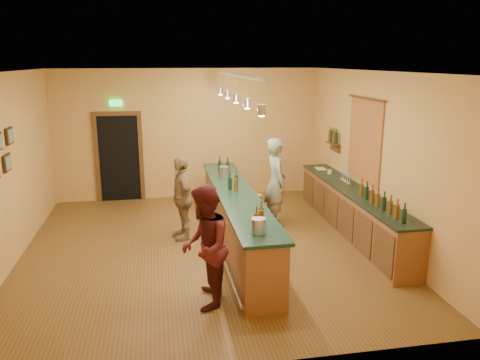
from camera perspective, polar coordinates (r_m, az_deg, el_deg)
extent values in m
plane|color=brown|center=(8.78, -4.39, -8.31)|extent=(7.00, 7.00, 0.00)
cube|color=silver|center=(8.11, -4.83, 13.04)|extent=(6.50, 7.00, 0.02)
cube|color=gold|center=(11.73, -6.32, 5.56)|extent=(6.50, 0.02, 3.20)
cube|color=gold|center=(4.96, -0.54, -6.69)|extent=(6.50, 0.02, 3.20)
cube|color=gold|center=(8.63, -26.62, 0.91)|extent=(0.02, 7.00, 3.20)
cube|color=gold|center=(9.19, 16.02, 2.64)|extent=(0.02, 7.00, 3.20)
cube|color=black|center=(11.82, -14.49, 2.55)|extent=(0.95, 0.06, 2.10)
cube|color=#553A19|center=(11.85, -17.03, 2.40)|extent=(0.10, 0.08, 2.10)
cube|color=#553A19|center=(11.77, -11.95, 2.65)|extent=(0.10, 0.08, 2.10)
cube|color=#553A19|center=(11.63, -14.84, 7.83)|extent=(1.15, 0.08, 0.10)
cube|color=#19E54C|center=(11.60, -14.92, 9.06)|extent=(0.30, 0.04, 0.15)
cube|color=maroon|center=(9.49, 14.97, 4.61)|extent=(0.03, 1.40, 1.60)
cube|color=#553A19|center=(10.87, 11.22, 4.41)|extent=(0.16, 0.55, 0.03)
cube|color=#553A19|center=(10.91, 11.54, 3.90)|extent=(0.03, 0.55, 0.18)
cube|color=brown|center=(9.54, 13.51, -3.93)|extent=(0.55, 4.50, 0.90)
cube|color=black|center=(9.40, 13.67, -1.21)|extent=(0.60, 4.55, 0.04)
cylinder|color=silver|center=(10.55, 10.89, 0.99)|extent=(0.09, 0.09, 0.09)
cube|color=silver|center=(11.00, 9.81, 1.38)|extent=(0.22, 0.30, 0.01)
cube|color=brown|center=(8.68, -0.45, -5.02)|extent=(0.60, 5.00, 1.00)
cube|color=#132F26|center=(8.52, -0.45, -1.69)|extent=(0.70, 5.10, 0.05)
cylinder|color=silver|center=(8.75, -2.78, -7.31)|extent=(0.05, 5.00, 0.05)
cylinder|color=silver|center=(6.51, 2.26, -5.61)|extent=(0.20, 0.20, 0.22)
cylinder|color=silver|center=(9.62, -1.96, 1.02)|extent=(0.20, 0.20, 0.22)
cube|color=silver|center=(8.19, -0.48, 12.68)|extent=(0.06, 4.60, 0.05)
cylinder|color=silver|center=(6.24, 2.68, 10.38)|extent=(0.01, 0.01, 0.35)
cylinder|color=#A5A5AD|center=(6.25, 2.66, 8.55)|extent=(0.11, 0.11, 0.14)
cylinder|color=#FFEABF|center=(6.26, 2.65, 7.82)|extent=(0.08, 0.08, 0.02)
cylinder|color=silver|center=(7.21, 0.89, 10.94)|extent=(0.01, 0.01, 0.35)
cylinder|color=#A5A5AD|center=(7.23, 0.88, 9.36)|extent=(0.11, 0.11, 0.14)
cylinder|color=#FFEABF|center=(7.24, 0.88, 8.72)|extent=(0.08, 0.08, 0.02)
cylinder|color=silver|center=(8.20, -0.48, 11.36)|extent=(0.01, 0.01, 0.35)
cylinder|color=#A5A5AD|center=(8.21, -0.48, 9.96)|extent=(0.11, 0.11, 0.14)
cylinder|color=#FFEABF|center=(8.22, -0.47, 9.41)|extent=(0.08, 0.08, 0.02)
cylinder|color=silver|center=(9.18, -1.56, 11.68)|extent=(0.01, 0.01, 0.35)
cylinder|color=#A5A5AD|center=(9.19, -1.55, 10.44)|extent=(0.11, 0.11, 0.14)
cylinder|color=#FFEABF|center=(9.20, -1.54, 9.94)|extent=(0.08, 0.08, 0.02)
cylinder|color=silver|center=(10.17, -2.42, 11.94)|extent=(0.01, 0.01, 0.35)
cylinder|color=#A5A5AD|center=(10.18, -2.41, 10.81)|extent=(0.11, 0.11, 0.14)
cylinder|color=#FFEABF|center=(10.19, -2.41, 10.37)|extent=(0.08, 0.08, 0.02)
imported|color=gray|center=(9.71, 4.40, -0.29)|extent=(0.48, 0.70, 1.86)
imported|color=#59191E|center=(6.55, -4.32, -8.17)|extent=(0.80, 0.95, 1.75)
imported|color=#997A51|center=(9.07, -7.10, -2.14)|extent=(0.60, 1.03, 1.64)
cylinder|color=#916341|center=(9.89, 1.81, -1.94)|extent=(0.30, 0.30, 0.04)
cylinder|color=#916341|center=(10.01, 2.44, -3.61)|extent=(0.04, 0.04, 0.58)
cylinder|color=#916341|center=(10.07, 1.36, -3.49)|extent=(0.04, 0.04, 0.58)
cylinder|color=#916341|center=(9.88, 1.59, -3.84)|extent=(0.04, 0.04, 0.58)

